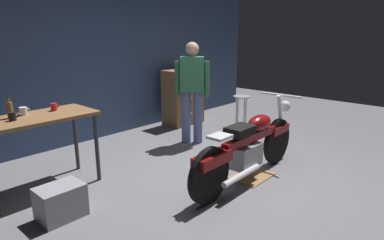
% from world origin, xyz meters
% --- Properties ---
extents(ground_plane, '(12.00, 12.00, 0.00)m').
position_xyz_m(ground_plane, '(0.00, 0.00, 0.00)').
color(ground_plane, slate).
extents(back_wall, '(8.00, 0.12, 3.10)m').
position_xyz_m(back_wall, '(0.00, 2.80, 1.55)').
color(back_wall, '#384C70').
rests_on(back_wall, ground_plane).
extents(workbench, '(1.30, 0.64, 0.90)m').
position_xyz_m(workbench, '(-1.73, 1.48, 0.79)').
color(workbench, brown).
rests_on(workbench, ground_plane).
extents(motorcycle, '(2.19, 0.60, 1.00)m').
position_xyz_m(motorcycle, '(0.15, -0.16, 0.45)').
color(motorcycle, black).
rests_on(motorcycle, ground_plane).
extents(person_standing, '(0.41, 0.46, 1.67)m').
position_xyz_m(person_standing, '(0.75, 1.35, 0.93)').
color(person_standing, slate).
rests_on(person_standing, ground_plane).
extents(shop_stool, '(0.32, 0.32, 0.64)m').
position_xyz_m(shop_stool, '(2.02, 1.23, 0.50)').
color(shop_stool, '#B2B2B7').
rests_on(shop_stool, ground_plane).
extents(wooden_dresser, '(0.80, 0.47, 1.10)m').
position_xyz_m(wooden_dresser, '(1.52, 2.30, 0.55)').
color(wooden_dresser, brown).
rests_on(wooden_dresser, ground_plane).
extents(drip_tray, '(0.56, 0.40, 0.01)m').
position_xyz_m(drip_tray, '(0.26, -0.16, 0.01)').
color(drip_tray, olive).
rests_on(drip_tray, ground_plane).
extents(storage_bin, '(0.44, 0.32, 0.34)m').
position_xyz_m(storage_bin, '(-1.88, 0.73, 0.17)').
color(storage_bin, gray).
rests_on(storage_bin, ground_plane).
extents(mug_black_matte, '(0.10, 0.07, 0.09)m').
position_xyz_m(mug_black_matte, '(-1.97, 1.46, 0.95)').
color(mug_black_matte, black).
rests_on(mug_black_matte, workbench).
extents(mug_red_diner, '(0.10, 0.07, 0.09)m').
position_xyz_m(mug_red_diner, '(-1.45, 1.59, 0.95)').
color(mug_red_diner, red).
rests_on(mug_red_diner, workbench).
extents(mug_white_ceramic, '(0.12, 0.09, 0.09)m').
position_xyz_m(mug_white_ceramic, '(-1.79, 1.64, 0.95)').
color(mug_white_ceramic, white).
rests_on(mug_white_ceramic, workbench).
extents(bottle, '(0.06, 0.06, 0.24)m').
position_xyz_m(bottle, '(-1.94, 1.59, 1.00)').
color(bottle, olive).
rests_on(bottle, workbench).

